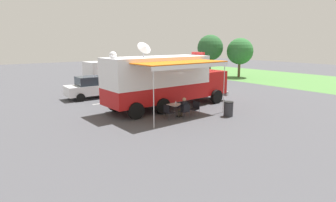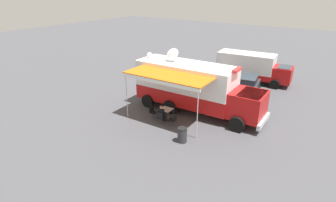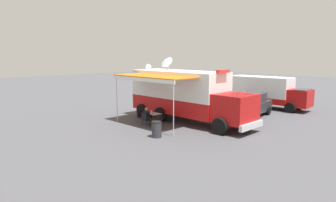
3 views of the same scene
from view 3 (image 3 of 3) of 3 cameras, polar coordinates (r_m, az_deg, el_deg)
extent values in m
plane|color=#47474C|center=(21.83, 1.97, -3.55)|extent=(100.00, 100.00, 0.00)
cube|color=silver|center=(25.13, 7.34, -1.96)|extent=(0.27, 4.80, 0.01)
cube|color=#B71414|center=(21.61, 1.98, -0.57)|extent=(2.73, 7.28, 1.10)
cube|color=white|center=(21.43, 2.00, 3.12)|extent=(2.73, 7.28, 1.70)
cube|color=white|center=(21.53, 1.99, 0.87)|extent=(2.75, 7.30, 0.10)
cube|color=#B71414|center=(18.75, 12.44, -1.31)|extent=(2.37, 2.17, 1.70)
cube|color=#28333D|center=(18.57, 13.02, 0.14)|extent=(2.20, 1.54, 0.70)
cube|color=silver|center=(18.37, 15.33, -4.50)|extent=(2.38, 0.28, 0.36)
cylinder|color=black|center=(20.08, 13.80, -3.45)|extent=(0.33, 1.01, 1.00)
cylinder|color=black|center=(18.04, 9.66, -4.71)|extent=(0.33, 1.01, 1.00)
cylinder|color=black|center=(22.99, 3.11, -1.65)|extent=(0.33, 1.01, 1.00)
cylinder|color=black|center=(21.23, -1.40, -2.53)|extent=(0.33, 1.01, 1.00)
cylinder|color=black|center=(24.34, -0.36, -1.05)|extent=(0.33, 1.01, 1.00)
cylinder|color=black|center=(22.68, -4.86, -1.82)|extent=(0.33, 1.01, 1.00)
cube|color=white|center=(21.36, 2.02, 5.52)|extent=(2.73, 7.28, 0.10)
cube|color=red|center=(19.03, 10.24, 5.49)|extent=(1.11, 0.31, 0.20)
cylinder|color=silver|center=(22.09, -0.04, 6.35)|extent=(0.10, 0.10, 0.45)
cone|color=silver|center=(21.97, -0.32, 7.40)|extent=(0.74, 0.92, 0.81)
sphere|color=white|center=(23.64, -3.71, 6.39)|extent=(0.44, 0.44, 0.44)
cube|color=orange|center=(19.72, -2.66, 4.66)|extent=(2.38, 5.83, 0.06)
cube|color=white|center=(19.03, -5.02, 4.06)|extent=(0.26, 5.76, 0.24)
cylinder|color=silver|center=(17.29, 1.05, -1.36)|extent=(0.05, 0.05, 3.25)
cylinder|color=silver|center=(21.38, -9.56, 0.49)|extent=(0.05, 0.05, 3.25)
cube|color=silver|center=(20.38, -2.71, -2.40)|extent=(0.82, 0.82, 0.03)
cylinder|color=#333338|center=(20.44, -1.23, -3.40)|extent=(0.03, 0.03, 0.70)
cylinder|color=#333338|center=(19.95, -2.77, -3.72)|extent=(0.03, 0.03, 0.70)
cylinder|color=#333338|center=(20.97, -2.64, -3.10)|extent=(0.03, 0.03, 0.70)
cylinder|color=#333338|center=(20.49, -4.17, -3.40)|extent=(0.03, 0.03, 0.70)
cylinder|color=silver|center=(20.33, -3.11, -2.10)|extent=(0.07, 0.07, 0.20)
cylinder|color=white|center=(20.31, -3.11, -1.79)|extent=(0.04, 0.04, 0.02)
cube|color=black|center=(19.92, -4.03, -3.54)|extent=(0.49, 0.49, 0.04)
cube|color=black|center=(19.73, -4.52, -2.99)|extent=(0.06, 0.48, 0.44)
cylinder|color=#333338|center=(20.27, -3.96, -3.93)|extent=(0.02, 0.02, 0.42)
cylinder|color=#333338|center=(19.95, -3.13, -4.14)|extent=(0.02, 0.02, 0.42)
cylinder|color=#333338|center=(19.99, -4.91, -4.13)|extent=(0.02, 0.02, 0.42)
cylinder|color=#333338|center=(19.67, -4.08, -4.34)|extent=(0.02, 0.02, 0.42)
cube|color=black|center=(20.76, -4.88, -3.04)|extent=(0.49, 0.49, 0.04)
cube|color=black|center=(20.88, -5.28, -2.34)|extent=(0.48, 0.06, 0.44)
cylinder|color=#333338|center=(20.79, -4.02, -3.61)|extent=(0.02, 0.02, 0.42)
cylinder|color=#333338|center=(20.51, -4.95, -3.80)|extent=(0.02, 0.02, 0.42)
cylinder|color=#333338|center=(21.11, -4.81, -3.43)|extent=(0.02, 0.02, 0.42)
cylinder|color=#333338|center=(20.84, -5.73, -3.60)|extent=(0.02, 0.02, 0.42)
cube|color=black|center=(19.33, -2.35, -3.91)|extent=(0.58, 0.58, 0.04)
cube|color=black|center=(19.16, -1.81, -3.32)|extent=(0.48, 0.15, 0.44)
cylinder|color=#333338|center=(19.33, -3.25, -4.56)|extent=(0.02, 0.02, 0.42)
cylinder|color=#333338|center=(19.68, -2.50, -4.31)|extent=(0.02, 0.02, 0.42)
cylinder|color=#333338|center=(19.08, -2.18, -4.73)|extent=(0.02, 0.02, 0.42)
cylinder|color=#333338|center=(19.43, -1.44, -4.48)|extent=(0.02, 0.02, 0.42)
cube|color=black|center=(19.86, -4.04, -2.70)|extent=(0.25, 0.37, 0.56)
sphere|color=#A37556|center=(19.78, -4.05, -1.51)|extent=(0.22, 0.22, 0.22)
cylinder|color=black|center=(20.10, -4.21, -2.44)|extent=(0.43, 0.10, 0.34)
cylinder|color=black|center=(19.76, -3.34, -2.63)|extent=(0.43, 0.10, 0.34)
cylinder|color=#383323|center=(20.11, -3.83, -3.37)|extent=(0.38, 0.14, 0.13)
cylinder|color=#383323|center=(20.27, -3.44, -3.93)|extent=(0.11, 0.11, 0.42)
cube|color=black|center=(20.35, -3.31, -4.38)|extent=(0.24, 0.11, 0.07)
cylinder|color=#383323|center=(19.96, -3.45, -3.45)|extent=(0.38, 0.14, 0.13)
cylinder|color=#383323|center=(20.13, -3.06, -4.02)|extent=(0.11, 0.11, 0.42)
cube|color=black|center=(20.21, -2.93, -4.47)|extent=(0.24, 0.11, 0.07)
cylinder|color=#2D2D33|center=(17.31, -2.15, -5.42)|extent=(0.56, 0.56, 0.85)
cylinder|color=black|center=(17.21, -2.15, -3.95)|extent=(0.57, 0.57, 0.06)
cube|color=white|center=(28.04, 16.96, 2.15)|extent=(2.54, 5.36, 2.20)
cube|color=#B71414|center=(28.15, 16.88, 0.43)|extent=(2.56, 5.38, 0.50)
cube|color=#B71414|center=(26.87, 23.49, 0.49)|extent=(2.02, 1.76, 1.40)
cube|color=#28333D|center=(26.78, 23.76, 1.42)|extent=(1.77, 1.24, 0.60)
cylinder|color=black|center=(28.08, 23.31, -0.61)|extent=(0.33, 0.86, 0.84)
cylinder|color=black|center=(26.12, 21.84, -1.19)|extent=(0.33, 0.86, 0.84)
cylinder|color=black|center=(29.75, 15.22, 0.30)|extent=(0.33, 0.86, 0.84)
cylinder|color=black|center=(27.90, 13.28, -0.18)|extent=(0.33, 0.86, 0.84)
cube|color=silver|center=(27.66, 8.22, 0.48)|extent=(1.95, 4.26, 0.76)
cube|color=#28333D|center=(27.66, 8.02, 1.99)|extent=(1.67, 2.16, 0.68)
cylinder|color=black|center=(27.60, 11.48, -0.43)|extent=(0.24, 0.65, 0.64)
cylinder|color=black|center=(26.21, 9.08, -0.85)|extent=(0.24, 0.65, 0.64)
cylinder|color=black|center=(29.23, 7.42, 0.19)|extent=(0.24, 0.65, 0.64)
cylinder|color=black|center=(27.92, 4.98, -0.18)|extent=(0.24, 0.65, 0.64)
cube|color=#2D2D33|center=(23.81, 15.21, -1.10)|extent=(4.44, 2.47, 0.76)
cube|color=#28333D|center=(23.84, 15.42, 0.65)|extent=(2.34, 1.93, 0.68)
cylinder|color=black|center=(22.37, 16.05, -2.76)|extent=(0.67, 0.32, 0.64)
cylinder|color=black|center=(23.06, 11.88, -2.26)|extent=(0.67, 0.32, 0.64)
cylinder|color=black|center=(24.77, 18.24, -1.75)|extent=(0.67, 0.32, 0.64)
cylinder|color=black|center=(25.40, 14.40, -1.33)|extent=(0.67, 0.32, 0.64)
camera|label=1|loc=(25.44, -43.49, 5.81)|focal=29.89mm
camera|label=2|loc=(6.60, -60.24, 40.53)|focal=29.38mm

